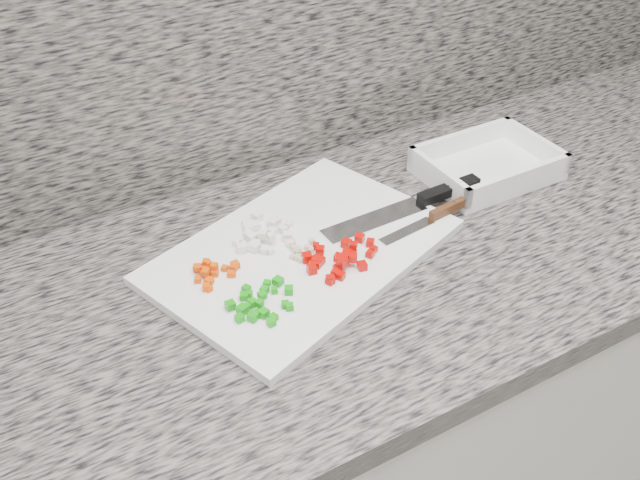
% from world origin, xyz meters
% --- Properties ---
extents(cabinet, '(3.92, 0.62, 0.86)m').
position_xyz_m(cabinet, '(0.00, 1.44, 0.43)').
color(cabinet, silver).
rests_on(cabinet, ground).
extents(countertop, '(3.96, 0.64, 0.04)m').
position_xyz_m(countertop, '(0.00, 1.44, 0.88)').
color(countertop, '#6A645D').
rests_on(countertop, cabinet).
extents(backsplash, '(3.92, 0.02, 0.60)m').
position_xyz_m(backsplash, '(0.00, 1.74, 1.20)').
color(backsplash, '#6A645D').
rests_on(backsplash, countertop).
extents(cutting_board, '(0.52, 0.43, 0.02)m').
position_xyz_m(cutting_board, '(-0.04, 1.48, 0.91)').
color(cutting_board, white).
rests_on(cutting_board, countertop).
extents(carrot_pile, '(0.07, 0.06, 0.02)m').
position_xyz_m(carrot_pile, '(-0.19, 1.48, 0.92)').
color(carrot_pile, '#DE4604').
rests_on(carrot_pile, cutting_board).
extents(onion_pile, '(0.11, 0.10, 0.02)m').
position_xyz_m(onion_pile, '(-0.08, 1.53, 0.92)').
color(onion_pile, white).
rests_on(onion_pile, cutting_board).
extents(green_pepper_pile, '(0.10, 0.09, 0.02)m').
position_xyz_m(green_pepper_pile, '(-0.16, 1.39, 0.92)').
color(green_pepper_pile, '#13940D').
rests_on(green_pepper_pile, cutting_board).
extents(red_pepper_pile, '(0.13, 0.10, 0.02)m').
position_xyz_m(red_pepper_pile, '(-0.01, 1.42, 0.92)').
color(red_pepper_pile, '#B90702').
rests_on(red_pepper_pile, cutting_board).
extents(garlic_pile, '(0.05, 0.05, 0.01)m').
position_xyz_m(garlic_pile, '(-0.05, 1.47, 0.92)').
color(garlic_pile, beige).
rests_on(garlic_pile, cutting_board).
extents(chef_knife, '(0.31, 0.05, 0.02)m').
position_xyz_m(chef_knife, '(0.20, 1.48, 0.92)').
color(chef_knife, silver).
rests_on(chef_knife, cutting_board).
extents(paring_knife, '(0.21, 0.04, 0.02)m').
position_xyz_m(paring_knife, '(0.20, 1.44, 0.92)').
color(paring_knife, silver).
rests_on(paring_knife, cutting_board).
extents(tray, '(0.23, 0.17, 0.05)m').
position_xyz_m(tray, '(0.36, 1.52, 0.92)').
color(tray, white).
rests_on(tray, countertop).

